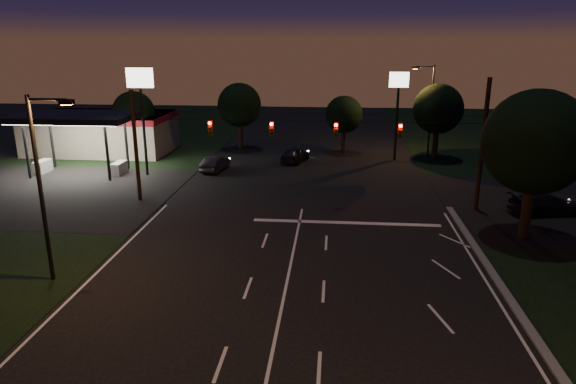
# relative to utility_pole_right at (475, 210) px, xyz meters

# --- Properties ---
(ground) EXTENTS (140.00, 140.00, 0.00)m
(ground) POSITION_rel_utility_pole_right_xyz_m (-12.00, -15.00, 0.00)
(ground) COLOR black
(ground) RESTS_ON ground
(cross_street_left) EXTENTS (20.00, 16.00, 0.02)m
(cross_street_left) POSITION_rel_utility_pole_right_xyz_m (-32.00, 1.00, 0.00)
(cross_street_left) COLOR black
(cross_street_left) RESTS_ON ground
(stop_bar) EXTENTS (12.00, 0.50, 0.01)m
(stop_bar) POSITION_rel_utility_pole_right_xyz_m (-9.00, -3.50, 0.01)
(stop_bar) COLOR silver
(stop_bar) RESTS_ON ground
(utility_pole_right) EXTENTS (0.30, 0.30, 9.00)m
(utility_pole_right) POSITION_rel_utility_pole_right_xyz_m (0.00, 0.00, 0.00)
(utility_pole_right) COLOR black
(utility_pole_right) RESTS_ON ground
(utility_pole_left) EXTENTS (0.28, 0.28, 8.00)m
(utility_pole_left) POSITION_rel_utility_pole_right_xyz_m (-24.00, 0.00, 0.00)
(utility_pole_left) COLOR black
(utility_pole_left) RESTS_ON ground
(signal_span) EXTENTS (24.00, 0.40, 1.56)m
(signal_span) POSITION_rel_utility_pole_right_xyz_m (-12.00, -0.04, 5.50)
(signal_span) COLOR black
(signal_span) RESTS_ON ground
(gas_station) EXTENTS (14.20, 16.10, 5.25)m
(gas_station) POSITION_rel_utility_pole_right_xyz_m (-33.86, 15.39, 2.38)
(gas_station) COLOR gray
(gas_station) RESTS_ON ground
(pole_sign_left_near) EXTENTS (2.20, 0.30, 9.10)m
(pole_sign_left_near) POSITION_rel_utility_pole_right_xyz_m (-26.00, 7.00, 6.98)
(pole_sign_left_near) COLOR black
(pole_sign_left_near) RESTS_ON ground
(pole_sign_right) EXTENTS (1.80, 0.30, 8.40)m
(pole_sign_right) POSITION_rel_utility_pole_right_xyz_m (-4.00, 15.00, 6.24)
(pole_sign_right) COLOR black
(pole_sign_right) RESTS_ON ground
(street_light_left) EXTENTS (2.20, 0.35, 9.00)m
(street_light_left) POSITION_rel_utility_pole_right_xyz_m (-23.24, -13.00, 5.24)
(street_light_left) COLOR black
(street_light_left) RESTS_ON ground
(street_light_right_far) EXTENTS (2.20, 0.35, 9.00)m
(street_light_right_far) POSITION_rel_utility_pole_right_xyz_m (-0.76, 17.00, 5.24)
(street_light_right_far) COLOR black
(street_light_right_far) RESTS_ON ground
(tree_right_near) EXTENTS (6.00, 6.00, 8.76)m
(tree_right_near) POSITION_rel_utility_pole_right_xyz_m (1.53, -4.83, 5.68)
(tree_right_near) COLOR black
(tree_right_near) RESTS_ON ground
(tree_far_a) EXTENTS (4.20, 4.20, 6.42)m
(tree_far_a) POSITION_rel_utility_pole_right_xyz_m (-29.98, 15.12, 4.26)
(tree_far_a) COLOR black
(tree_far_a) RESTS_ON ground
(tree_far_b) EXTENTS (4.60, 4.60, 6.98)m
(tree_far_b) POSITION_rel_utility_pole_right_xyz_m (-19.98, 19.13, 4.61)
(tree_far_b) COLOR black
(tree_far_b) RESTS_ON ground
(tree_far_c) EXTENTS (3.80, 3.80, 5.86)m
(tree_far_c) POSITION_rel_utility_pole_right_xyz_m (-8.98, 18.10, 3.90)
(tree_far_c) COLOR black
(tree_far_c) RESTS_ON ground
(tree_far_d) EXTENTS (4.80, 4.80, 7.30)m
(tree_far_d) POSITION_rel_utility_pole_right_xyz_m (0.02, 16.13, 4.83)
(tree_far_d) COLOR black
(tree_far_d) RESTS_ON ground
(tree_far_e) EXTENTS (4.00, 4.00, 6.18)m
(tree_far_e) POSITION_rel_utility_pole_right_xyz_m (8.02, 14.11, 4.11)
(tree_far_e) COLOR black
(tree_far_e) RESTS_ON ground
(car_oncoming_a) EXTENTS (2.87, 4.60, 1.46)m
(car_oncoming_a) POSITION_rel_utility_pole_right_xyz_m (-13.64, 13.23, 0.73)
(car_oncoming_a) COLOR black
(car_oncoming_a) RESTS_ON ground
(car_oncoming_b) EXTENTS (2.01, 4.22, 1.33)m
(car_oncoming_b) POSITION_rel_utility_pole_right_xyz_m (-20.49, 9.14, 0.67)
(car_oncoming_b) COLOR black
(car_oncoming_b) RESTS_ON ground
(car_cross) EXTENTS (5.30, 2.92, 1.45)m
(car_cross) POSITION_rel_utility_pole_right_xyz_m (4.46, -0.48, 0.73)
(car_cross) COLOR black
(car_cross) RESTS_ON ground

